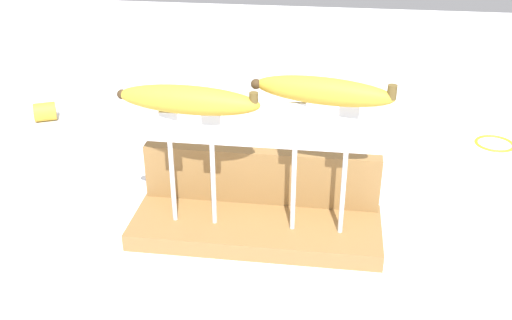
{
  "coord_description": "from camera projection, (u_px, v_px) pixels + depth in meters",
  "views": [
    {
      "loc": [
        0.1,
        -0.74,
        0.51
      ],
      "look_at": [
        0.0,
        0.0,
        0.13
      ],
      "focal_mm": 41.94,
      "sensor_mm": 36.0,
      "label": 1
    }
  ],
  "objects": [
    {
      "name": "fork_fallen_near",
      "position": [
        137.0,
        231.0,
        0.9
      ],
      "size": [
        0.16,
        0.1,
        0.01
      ],
      "color": "silver",
      "rests_on": "ground"
    },
    {
      "name": "board_backstop",
      "position": [
        261.0,
        176.0,
        0.91
      ],
      "size": [
        0.36,
        0.02,
        0.09
      ],
      "primitive_type": "cube",
      "color": "olive",
      "rests_on": "wooden_board"
    },
    {
      "name": "wire_coil",
      "position": [
        495.0,
        142.0,
        1.17
      ],
      "size": [
        0.08,
        0.08,
        0.01
      ],
      "primitive_type": "torus",
      "color": "gold",
      "rests_on": "ground"
    },
    {
      "name": "banana_raised_left",
      "position": [
        188.0,
        100.0,
        0.79
      ],
      "size": [
        0.2,
        0.06,
        0.04
      ],
      "color": "gold",
      "rests_on": "fork_stand_left"
    },
    {
      "name": "banana_chunk_near",
      "position": [
        44.0,
        112.0,
        1.27
      ],
      "size": [
        0.06,
        0.05,
        0.04
      ],
      "color": "gold",
      "rests_on": "ground"
    },
    {
      "name": "banana_raised_right",
      "position": [
        323.0,
        91.0,
        0.76
      ],
      "size": [
        0.19,
        0.07,
        0.04
      ],
      "color": "gold",
      "rests_on": "fork_stand_right"
    },
    {
      "name": "fork_stand_right",
      "position": [
        320.0,
        158.0,
        0.81
      ],
      "size": [
        0.09,
        0.01,
        0.19
      ],
      "color": "silver",
      "rests_on": "wooden_board"
    },
    {
      "name": "wooden_board",
      "position": [
        256.0,
        227.0,
        0.89
      ],
      "size": [
        0.37,
        0.13,
        0.03
      ],
      "primitive_type": "cube",
      "color": "olive",
      "rests_on": "ground"
    },
    {
      "name": "fork_stand_left",
      "position": [
        192.0,
        158.0,
        0.83
      ],
      "size": [
        0.09,
        0.01,
        0.17
      ],
      "color": "silver",
      "rests_on": "wooden_board"
    },
    {
      "name": "ground_plane",
      "position": [
        256.0,
        235.0,
        0.9
      ],
      "size": [
        3.0,
        3.0,
        0.0
      ],
      "primitive_type": "plane",
      "color": "silver"
    }
  ]
}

